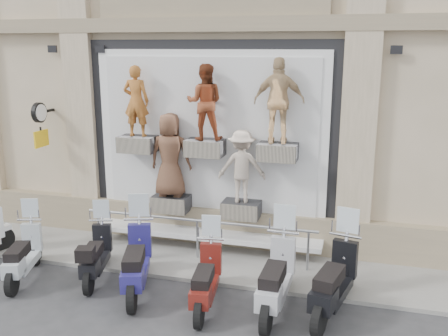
{
  "coord_description": "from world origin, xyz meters",
  "views": [
    {
      "loc": [
        3.17,
        -7.26,
        4.44
      ],
      "look_at": [
        0.61,
        1.9,
        2.09
      ],
      "focal_mm": 40.0,
      "sensor_mm": 36.0,
      "label": 1
    }
  ],
  "objects_px": {
    "scooter_e": "(136,249)",
    "scooter_c": "(22,244)",
    "scooter_d": "(96,244)",
    "scooter_f": "(206,268)",
    "scooter_g": "(276,265)",
    "clock_sign_bracket": "(40,119)",
    "guard_rail": "(197,240)",
    "scooter_h": "(335,268)"
  },
  "relations": [
    {
      "from": "scooter_c",
      "to": "scooter_g",
      "type": "height_order",
      "value": "scooter_g"
    },
    {
      "from": "guard_rail",
      "to": "scooter_h",
      "type": "height_order",
      "value": "scooter_h"
    },
    {
      "from": "clock_sign_bracket",
      "to": "scooter_h",
      "type": "distance_m",
      "value": 7.31
    },
    {
      "from": "clock_sign_bracket",
      "to": "scooter_c",
      "type": "xyz_separation_m",
      "value": [
        0.93,
        -2.18,
        -2.07
      ]
    },
    {
      "from": "guard_rail",
      "to": "scooter_e",
      "type": "distance_m",
      "value": 1.74
    },
    {
      "from": "scooter_c",
      "to": "clock_sign_bracket",
      "type": "bearing_deg",
      "value": 95.42
    },
    {
      "from": "scooter_c",
      "to": "scooter_d",
      "type": "height_order",
      "value": "scooter_c"
    },
    {
      "from": "scooter_d",
      "to": "scooter_g",
      "type": "xyz_separation_m",
      "value": [
        3.55,
        -0.26,
        0.13
      ]
    },
    {
      "from": "guard_rail",
      "to": "scooter_c",
      "type": "relative_size",
      "value": 2.82
    },
    {
      "from": "guard_rail",
      "to": "clock_sign_bracket",
      "type": "relative_size",
      "value": 4.96
    },
    {
      "from": "scooter_d",
      "to": "scooter_h",
      "type": "distance_m",
      "value": 4.51
    },
    {
      "from": "clock_sign_bracket",
      "to": "scooter_e",
      "type": "distance_m",
      "value": 4.32
    },
    {
      "from": "scooter_c",
      "to": "scooter_f",
      "type": "relative_size",
      "value": 0.99
    },
    {
      "from": "scooter_e",
      "to": "scooter_c",
      "type": "bearing_deg",
      "value": 164.73
    },
    {
      "from": "scooter_g",
      "to": "scooter_d",
      "type": "bearing_deg",
      "value": 176.99
    },
    {
      "from": "scooter_f",
      "to": "clock_sign_bracket",
      "type": "bearing_deg",
      "value": 146.35
    },
    {
      "from": "scooter_h",
      "to": "scooter_d",
      "type": "bearing_deg",
      "value": -168.46
    },
    {
      "from": "scooter_f",
      "to": "scooter_c",
      "type": "bearing_deg",
      "value": 171.08
    },
    {
      "from": "scooter_d",
      "to": "scooter_e",
      "type": "xyz_separation_m",
      "value": [
        0.98,
        -0.27,
        0.13
      ]
    },
    {
      "from": "scooter_d",
      "to": "scooter_e",
      "type": "bearing_deg",
      "value": -31.25
    },
    {
      "from": "scooter_e",
      "to": "scooter_f",
      "type": "bearing_deg",
      "value": -26.58
    },
    {
      "from": "guard_rail",
      "to": "clock_sign_bracket",
      "type": "distance_m",
      "value": 4.57
    },
    {
      "from": "guard_rail",
      "to": "scooter_d",
      "type": "bearing_deg",
      "value": -141.13
    },
    {
      "from": "scooter_e",
      "to": "scooter_h",
      "type": "relative_size",
      "value": 1.0
    },
    {
      "from": "scooter_c",
      "to": "scooter_e",
      "type": "distance_m",
      "value": 2.33
    },
    {
      "from": "scooter_d",
      "to": "scooter_f",
      "type": "relative_size",
      "value": 0.96
    },
    {
      "from": "scooter_e",
      "to": "scooter_d",
      "type": "bearing_deg",
      "value": 145.97
    },
    {
      "from": "scooter_f",
      "to": "guard_rail",
      "type": "bearing_deg",
      "value": 105.07
    },
    {
      "from": "scooter_f",
      "to": "scooter_h",
      "type": "height_order",
      "value": "scooter_h"
    },
    {
      "from": "clock_sign_bracket",
      "to": "guard_rail",
      "type": "bearing_deg",
      "value": -6.84
    },
    {
      "from": "guard_rail",
      "to": "scooter_h",
      "type": "distance_m",
      "value": 3.23
    },
    {
      "from": "scooter_d",
      "to": "scooter_g",
      "type": "relative_size",
      "value": 0.84
    },
    {
      "from": "scooter_d",
      "to": "scooter_f",
      "type": "height_order",
      "value": "scooter_f"
    },
    {
      "from": "clock_sign_bracket",
      "to": "scooter_f",
      "type": "relative_size",
      "value": 0.56
    },
    {
      "from": "scooter_d",
      "to": "scooter_e",
      "type": "height_order",
      "value": "scooter_e"
    },
    {
      "from": "clock_sign_bracket",
      "to": "scooter_c",
      "type": "height_order",
      "value": "clock_sign_bracket"
    },
    {
      "from": "scooter_f",
      "to": "scooter_g",
      "type": "xyz_separation_m",
      "value": [
        1.18,
        0.21,
        0.11
      ]
    },
    {
      "from": "scooter_e",
      "to": "scooter_h",
      "type": "xyz_separation_m",
      "value": [
        3.53,
        0.18,
        0.0
      ]
    },
    {
      "from": "scooter_c",
      "to": "scooter_f",
      "type": "height_order",
      "value": "scooter_f"
    },
    {
      "from": "guard_rail",
      "to": "scooter_c",
      "type": "distance_m",
      "value": 3.43
    },
    {
      "from": "scooter_e",
      "to": "scooter_f",
      "type": "distance_m",
      "value": 1.41
    },
    {
      "from": "scooter_c",
      "to": "scooter_e",
      "type": "xyz_separation_m",
      "value": [
        2.32,
        0.13,
        0.11
      ]
    }
  ]
}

